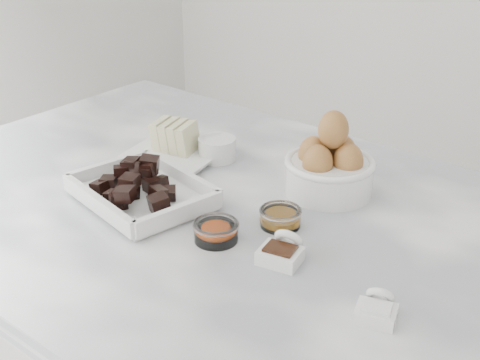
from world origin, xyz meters
name	(u,v)px	position (x,y,z in m)	size (l,w,h in m)	color
marble_slab	(219,215)	(0.00, 0.00, 0.92)	(1.20, 0.80, 0.04)	white
chocolate_dish	(141,187)	(-0.11, -0.07, 0.96)	(0.26, 0.22, 0.06)	white
butter_plate	(177,144)	(-0.20, 0.10, 0.96)	(0.20, 0.20, 0.07)	white
sugar_ramekin	(217,148)	(-0.12, 0.14, 0.96)	(0.07, 0.07, 0.04)	white
egg_bowl	(330,167)	(0.12, 0.15, 0.99)	(0.16, 0.16, 0.15)	white
honey_bowl	(280,217)	(0.12, 0.01, 0.95)	(0.07, 0.07, 0.03)	white
zest_bowl	(216,231)	(0.07, -0.09, 0.96)	(0.07, 0.07, 0.03)	white
vanilla_spoon	(282,251)	(0.18, -0.07, 0.95)	(0.07, 0.08, 0.04)	white
salt_spoon	(377,309)	(0.35, -0.10, 0.95)	(0.06, 0.07, 0.04)	white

